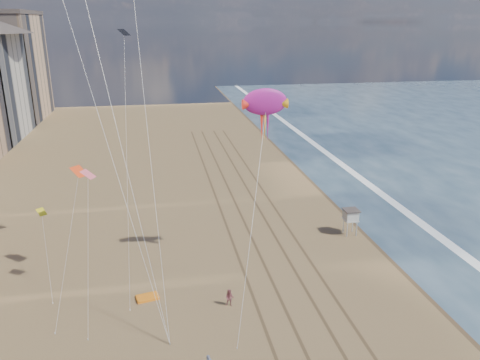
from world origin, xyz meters
name	(u,v)px	position (x,y,z in m)	size (l,w,h in m)	color
wet_sand	(365,204)	(19.00, 40.00, 0.00)	(260.00, 260.00, 0.00)	#42301E
foam	(393,202)	(23.20, 40.00, 0.00)	(260.00, 260.00, 0.00)	white
tracks	(268,246)	(2.55, 30.00, 0.01)	(7.68, 120.00, 0.01)	brown
lifeguard_stand	(351,215)	(12.94, 31.26, 2.46)	(1.77, 1.77, 3.19)	silver
grounded_kite	(148,297)	(-10.82, 21.60, 0.11)	(2.00, 1.27, 0.23)	orange
show_kite	(265,102)	(0.96, 25.71, 17.08)	(4.63, 6.76, 21.01)	#AA1A89
kite_flyer_b	(230,298)	(-3.56, 19.07, 0.82)	(0.80, 0.62, 1.64)	#944B50
small_kites	(83,152)	(-15.86, 26.57, 12.92)	(10.73, 8.00, 17.66)	black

